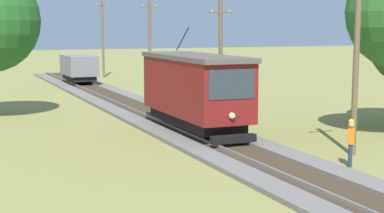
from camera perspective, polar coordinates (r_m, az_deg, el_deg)
The scene contains 7 objects.
red_tram at distance 29.03m, azimuth 0.28°, elevation 1.64°, with size 2.60×8.54×4.79m.
freight_car at distance 54.43m, azimuth -10.49°, elevation 3.58°, with size 2.40×5.20×2.31m.
utility_pole_near_tram at distance 25.04m, azimuth 15.08°, elevation 4.74°, with size 1.40×0.30×7.92m.
utility_pole_mid at distance 36.00m, azimuth 2.68°, elevation 4.82°, with size 1.40×0.39×6.76m.
utility_pole_far at distance 48.29m, azimuth -3.97°, elevation 5.97°, with size 1.40×0.25×7.58m.
utility_pole_distant at distance 62.74m, azimuth -8.32°, elevation 6.58°, with size 1.40×0.55×8.29m.
track_worker at distance 23.23m, azimuth 14.58°, elevation -3.08°, with size 0.42×0.45×1.78m.
Camera 1 is at (-11.06, -6.22, 5.15)m, focal length 57.19 mm.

